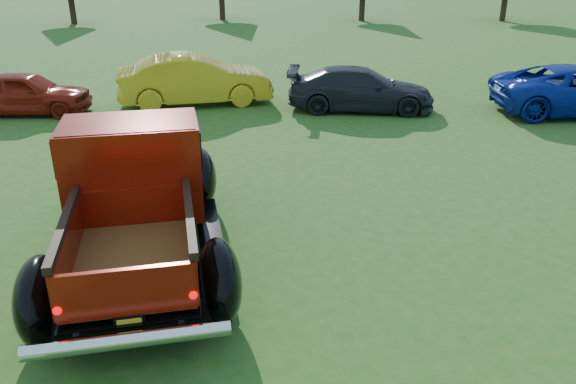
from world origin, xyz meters
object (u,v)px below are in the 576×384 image
Objects in this scene: show_car_red at (26,93)px; show_car_yellow at (195,80)px; show_car_grey at (360,89)px; pickup_truck at (136,189)px.

show_car_red is 0.78× the size of show_car_yellow.
show_car_yellow reaches higher than show_car_grey.
show_car_yellow is (-0.14, 8.67, -0.22)m from pickup_truck.
show_car_red is at bearing 97.54° from show_car_grey.
pickup_truck reaches higher than show_car_grey.
pickup_truck is at bearing 156.78° from show_car_grey.
show_car_grey is at bearing -111.01° from show_car_yellow.
pickup_truck is at bearing 169.66° from show_car_yellow.
show_car_red is 0.84× the size of show_car_grey.
show_car_yellow is 4.79m from show_car_grey.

